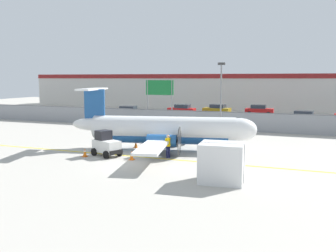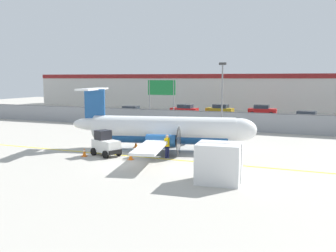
# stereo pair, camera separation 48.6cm
# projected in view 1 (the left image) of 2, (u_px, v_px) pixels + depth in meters

# --- Properties ---
(ground_plane) EXTENTS (140.00, 140.00, 0.01)m
(ground_plane) POSITION_uv_depth(u_px,v_px,m) (158.00, 158.00, 26.94)
(ground_plane) COLOR #ADA89E
(perimeter_fence) EXTENTS (98.00, 0.10, 2.10)m
(perimeter_fence) POSITION_uv_depth(u_px,v_px,m) (213.00, 120.00, 41.61)
(perimeter_fence) COLOR gray
(perimeter_fence) RESTS_ON ground
(parking_lot_strip) EXTENTS (98.00, 17.00, 0.12)m
(parking_lot_strip) POSITION_uv_depth(u_px,v_px,m) (233.00, 119.00, 52.40)
(parking_lot_strip) COLOR #38383A
(parking_lot_strip) RESTS_ON ground
(background_building) EXTENTS (91.00, 8.10, 6.50)m
(background_building) POSITION_uv_depth(u_px,v_px,m) (253.00, 92.00, 69.11)
(background_building) COLOR beige
(background_building) RESTS_ON ground
(commuter_airplane) EXTENTS (14.98, 15.97, 4.92)m
(commuter_airplane) POSITION_uv_depth(u_px,v_px,m) (167.00, 130.00, 30.05)
(commuter_airplane) COLOR white
(commuter_airplane) RESTS_ON ground
(baggage_tug) EXTENTS (2.58, 2.08, 1.88)m
(baggage_tug) POSITION_uv_depth(u_px,v_px,m) (106.00, 144.00, 27.74)
(baggage_tug) COLOR silver
(baggage_tug) RESTS_ON ground
(ground_crew_worker) EXTENTS (0.45, 0.53, 1.70)m
(ground_crew_worker) POSITION_uv_depth(u_px,v_px,m) (168.00, 145.00, 26.98)
(ground_crew_worker) COLOR #191E4C
(ground_crew_worker) RESTS_ON ground
(cargo_container) EXTENTS (2.56, 2.19, 2.20)m
(cargo_container) POSITION_uv_depth(u_px,v_px,m) (222.00, 163.00, 20.66)
(cargo_container) COLOR silver
(cargo_container) RESTS_ON ground
(traffic_cone_near_left) EXTENTS (0.36, 0.36, 0.64)m
(traffic_cone_near_left) POSITION_uv_depth(u_px,v_px,m) (210.00, 165.00, 23.61)
(traffic_cone_near_left) COLOR orange
(traffic_cone_near_left) RESTS_ON ground
(traffic_cone_near_right) EXTENTS (0.36, 0.36, 0.64)m
(traffic_cone_near_right) POSITION_uv_depth(u_px,v_px,m) (132.00, 155.00, 26.43)
(traffic_cone_near_right) COLOR orange
(traffic_cone_near_right) RESTS_ON ground
(traffic_cone_far_left) EXTENTS (0.36, 0.36, 0.64)m
(traffic_cone_far_left) POSITION_uv_depth(u_px,v_px,m) (85.00, 153.00, 27.47)
(traffic_cone_far_left) COLOR orange
(traffic_cone_far_left) RESTS_ON ground
(traffic_cone_far_right) EXTENTS (0.36, 0.36, 0.64)m
(traffic_cone_far_right) POSITION_uv_depth(u_px,v_px,m) (136.00, 144.00, 31.03)
(traffic_cone_far_right) COLOR orange
(traffic_cone_far_right) RESTS_ON ground
(parked_car_0) EXTENTS (4.26, 2.13, 1.58)m
(parked_car_0) POSITION_uv_depth(u_px,v_px,m) (128.00, 111.00, 54.77)
(parked_car_0) COLOR #19662D
(parked_car_0) RESTS_ON parking_lot_strip
(parked_car_1) EXTENTS (4.23, 2.07, 1.58)m
(parked_car_1) POSITION_uv_depth(u_px,v_px,m) (182.00, 110.00, 58.07)
(parked_car_1) COLOR red
(parked_car_1) RESTS_ON parking_lot_strip
(parked_car_2) EXTENTS (4.34, 2.30, 1.58)m
(parked_car_2) POSITION_uv_depth(u_px,v_px,m) (217.00, 109.00, 58.17)
(parked_car_2) COLOR #B28C19
(parked_car_2) RESTS_ON parking_lot_strip
(parked_car_3) EXTENTS (4.22, 2.04, 1.58)m
(parked_car_3) POSITION_uv_depth(u_px,v_px,m) (259.00, 110.00, 57.22)
(parked_car_3) COLOR red
(parked_car_3) RESTS_ON parking_lot_strip
(parked_car_4) EXTENTS (4.37, 2.39, 1.58)m
(parked_car_4) POSITION_uv_depth(u_px,v_px,m) (305.00, 117.00, 46.73)
(parked_car_4) COLOR slate
(parked_car_4) RESTS_ON parking_lot_strip
(apron_light_pole) EXTENTS (0.70, 0.30, 7.27)m
(apron_light_pole) POSITION_uv_depth(u_px,v_px,m) (221.00, 93.00, 37.27)
(apron_light_pole) COLOR slate
(apron_light_pole) RESTS_ON ground
(highway_sign) EXTENTS (3.60, 0.14, 5.50)m
(highway_sign) POSITION_uv_depth(u_px,v_px,m) (160.00, 91.00, 45.46)
(highway_sign) COLOR slate
(highway_sign) RESTS_ON ground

